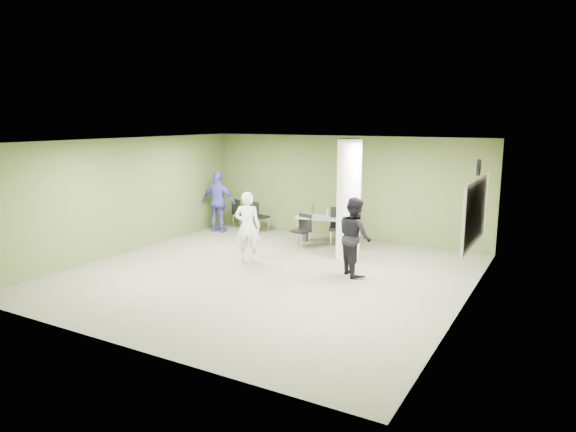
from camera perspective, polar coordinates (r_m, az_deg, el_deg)
The scene contains 17 objects.
floor at distance 10.95m, azimuth -2.36°, elevation -6.50°, with size 8.00×8.00×0.00m, color #555643.
ceiling at distance 10.47m, azimuth -2.48°, elevation 8.30°, with size 8.00×8.00×0.00m, color white.
wall_back at distance 14.14m, azimuth 6.16°, elevation 3.19°, with size 8.00×0.02×2.80m, color #485C2B.
wall_left at distance 13.15m, azimuth -17.41°, elevation 2.19°, with size 0.02×8.00×2.80m, color #485C2B.
wall_right_cream at distance 9.20m, azimuth 19.28°, elevation -1.43°, with size 0.02×8.00×2.80m, color beige.
column at distance 11.93m, azimuth 6.76°, elevation 1.78°, with size 0.56×0.56×2.80m, color silver.
whiteboard at distance 10.36m, azimuth 20.09°, elevation 0.39°, with size 0.05×2.30×1.30m.
wall_clock at distance 10.25m, azimuth 20.40°, elevation 5.07°, with size 0.06×0.32×0.32m.
folding_table at distance 13.38m, azimuth 4.25°, elevation -0.30°, with size 1.64×0.92×0.99m.
wastebasket at distance 13.84m, azimuth 1.73°, elevation -2.17°, with size 0.26×0.26×0.30m, color #4C4C4C.
chair_back_left at distance 15.43m, azimuth -5.41°, elevation 0.53°, with size 0.58×0.58×0.90m.
chair_back_right at distance 14.85m, azimuth -3.47°, elevation 0.20°, with size 0.57×0.57×0.92m.
chair_table_left at distance 13.22m, azimuth 1.62°, elevation -1.32°, with size 0.49×0.49×0.83m.
chair_table_right at distance 13.20m, azimuth 5.74°, elevation -0.90°, with size 0.65×0.65×1.01m.
woman_white at distance 11.83m, azimuth -4.52°, elevation -1.18°, with size 0.59×0.39×1.61m, color silver.
man_black at distance 10.81m, azimuth 7.43°, elevation -2.26°, with size 0.81×0.63×1.66m, color black.
man_blue at distance 14.94m, azimuth -7.72°, elevation 1.57°, with size 1.04×0.43×1.77m, color #3F3E9A.
Camera 1 is at (5.52, -8.89, 3.24)m, focal length 32.00 mm.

